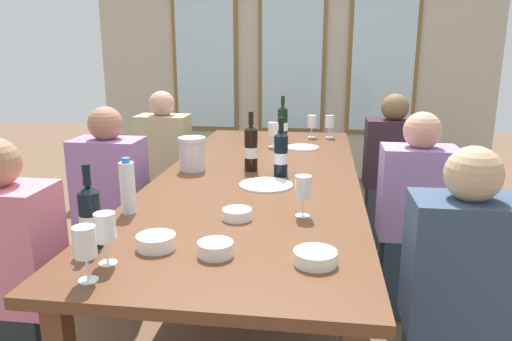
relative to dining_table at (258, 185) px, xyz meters
The scene contains 27 objects.
ground_plane 0.68m from the dining_table, ahead, with size 12.00×12.00×0.00m, color brown.
back_wall_with_windows 2.90m from the dining_table, 90.00° to the left, with size 4.28×0.10×2.90m.
dining_table is the anchor object (origin of this frame).
white_plate_0 0.80m from the dining_table, 74.71° to the left, with size 0.23×0.23×0.01m, color white.
white_plate_1 0.22m from the dining_table, 71.45° to the right, with size 0.27×0.27×0.01m, color white.
metal_pitcher 0.42m from the dining_table, behind, with size 0.16×0.16×0.19m.
wine_bottle_0 0.22m from the dining_table, 118.74° to the left, with size 0.08×0.08×0.34m.
wine_bottle_1 0.22m from the dining_table, ahead, with size 0.08×0.08×0.32m.
wine_bottle_2 1.15m from the dining_table, 113.32° to the right, with size 0.08×0.08×0.30m.
wine_bottle_3 1.06m from the dining_table, 87.43° to the left, with size 0.08×0.08×0.33m.
tasting_bowl_0 0.70m from the dining_table, 89.54° to the right, with size 0.12×0.12×0.04m, color white.
tasting_bowl_1 1.13m from the dining_table, 73.04° to the right, with size 0.14×0.14×0.04m, color white.
tasting_bowl_2 1.06m from the dining_table, 90.29° to the right, with size 0.12×0.12×0.05m, color white.
tasting_bowl_3 1.06m from the dining_table, 102.28° to the right, with size 0.14×0.14×0.05m, color white.
water_bottle 0.84m from the dining_table, 124.07° to the right, with size 0.06×0.06×0.24m.
wine_glass_0 0.80m from the dining_table, 90.23° to the left, with size 0.07×0.07×0.17m.
wine_glass_1 1.23m from the dining_table, 106.17° to the right, with size 0.07×0.07×0.17m.
wine_glass_2 0.71m from the dining_table, 66.79° to the right, with size 0.07×0.07×0.17m.
wine_glass_3 1.27m from the dining_table, 71.59° to the left, with size 0.07×0.07×0.17m.
wine_glass_4 1.35m from the dining_table, 105.04° to the right, with size 0.07×0.07×0.17m.
wine_glass_5 1.23m from the dining_table, 77.58° to the left, with size 0.07×0.07×0.17m.
seated_person_0 1.30m from the dining_table, 130.58° to the right, with size 0.38×0.24×1.11m.
seated_person_1 1.25m from the dining_table, 47.31° to the right, with size 0.38×0.24×1.11m.
seated_person_2 0.86m from the dining_table, behind, with size 0.38×0.24×1.11m.
seated_person_3 0.85m from the dining_table, ahead, with size 0.38×0.24×1.11m.
seated_person_4 1.25m from the dining_table, 132.64° to the left, with size 0.38×0.24×1.11m.
seated_person_5 1.25m from the dining_table, 47.53° to the left, with size 0.38×0.24×1.11m.
Camera 1 is at (0.33, -2.54, 1.43)m, focal length 33.92 mm.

